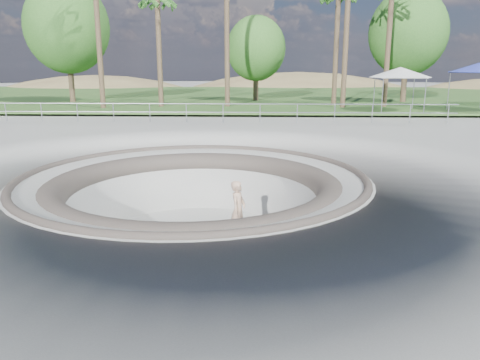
# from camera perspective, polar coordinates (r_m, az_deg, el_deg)

# --- Properties ---
(ground) EXTENTS (180.00, 180.00, 0.00)m
(ground) POSITION_cam_1_polar(r_m,az_deg,el_deg) (13.86, -5.68, 0.42)
(ground) COLOR #A3A49E
(ground) RESTS_ON ground
(skate_bowl) EXTENTS (14.00, 14.00, 4.10)m
(skate_bowl) POSITION_cam_1_polar(r_m,az_deg,el_deg) (14.40, -5.51, -6.68)
(skate_bowl) COLOR #A3A49E
(skate_bowl) RESTS_ON ground
(grass_strip) EXTENTS (180.00, 36.00, 0.12)m
(grass_strip) POSITION_cam_1_polar(r_m,az_deg,el_deg) (47.49, -0.09, 10.24)
(grass_strip) COLOR #2D5522
(grass_strip) RESTS_ON ground
(distant_hills) EXTENTS (103.20, 45.00, 28.60)m
(distant_hills) POSITION_cam_1_polar(r_m,az_deg,el_deg) (71.29, 3.70, 5.57)
(distant_hills) COLOR brown
(distant_hills) RESTS_ON ground
(safety_railing) EXTENTS (25.00, 0.06, 1.03)m
(safety_railing) POSITION_cam_1_polar(r_m,az_deg,el_deg) (25.55, -2.07, 8.19)
(safety_railing) COLOR gray
(safety_railing) RESTS_ON ground
(skateboard) EXTENTS (0.80, 0.39, 0.08)m
(skateboard) POSITION_cam_1_polar(r_m,az_deg,el_deg) (14.07, -0.23, -7.14)
(skateboard) COLOR #955F3B
(skateboard) RESTS_ON ground
(skater) EXTENTS (0.60, 0.74, 1.75)m
(skater) POSITION_cam_1_polar(r_m,az_deg,el_deg) (13.78, -0.23, -3.68)
(skater) COLOR tan
(skater) RESTS_ON skateboard
(canopy_white) EXTENTS (5.54, 5.54, 2.80)m
(canopy_white) POSITION_cam_1_polar(r_m,az_deg,el_deg) (32.68, 18.95, 12.29)
(canopy_white) COLOR gray
(canopy_white) RESTS_ON ground
(palm_b) EXTENTS (2.60, 2.60, 8.66)m
(palm_b) POSITION_cam_1_polar(r_m,az_deg,el_deg) (35.02, -10.07, 20.81)
(palm_b) COLOR brown
(palm_b) RESTS_ON ground
(bushy_tree_left) EXTENTS (6.64, 6.03, 9.57)m
(bushy_tree_left) POSITION_cam_1_polar(r_m,az_deg,el_deg) (41.02, -20.37, 17.09)
(bushy_tree_left) COLOR brown
(bushy_tree_left) RESTS_ON ground
(bushy_tree_mid) EXTENTS (4.87, 4.42, 7.02)m
(bushy_tree_mid) POSITION_cam_1_polar(r_m,az_deg,el_deg) (40.17, 1.98, 15.71)
(bushy_tree_mid) COLOR brown
(bushy_tree_mid) RESTS_ON ground
(bushy_tree_right) EXTENTS (6.14, 5.58, 8.86)m
(bushy_tree_right) POSITION_cam_1_polar(r_m,az_deg,el_deg) (40.83, 19.82, 16.53)
(bushy_tree_right) COLOR brown
(bushy_tree_right) RESTS_ON ground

